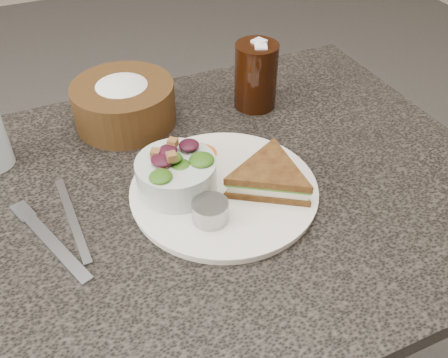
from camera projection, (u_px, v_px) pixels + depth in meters
dining_table at (195, 329)px, 1.02m from camera, size 1.00×0.70×0.75m
dinner_plate at (224, 191)px, 0.77m from camera, size 0.29×0.29×0.01m
sandwich at (269, 177)px, 0.76m from camera, size 0.21×0.21×0.04m
salad_bowl at (176, 170)px, 0.75m from camera, size 0.14×0.14×0.07m
dressing_ramekin at (210, 211)px, 0.71m from camera, size 0.07×0.07×0.03m
orange_wedge at (201, 148)px, 0.83m from camera, size 0.07×0.07×0.02m
fork at (53, 244)px, 0.69m from camera, size 0.08×0.17×0.00m
knife at (73, 219)px, 0.73m from camera, size 0.02×0.19×0.00m
bread_basket at (123, 97)px, 0.89m from camera, size 0.19×0.19×0.10m
cola_glass at (256, 73)px, 0.93m from camera, size 0.09×0.09×0.14m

